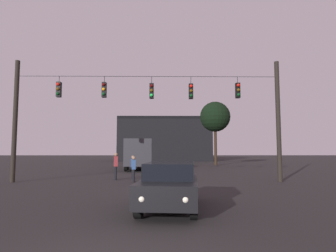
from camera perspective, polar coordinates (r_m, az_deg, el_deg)
name	(u,v)px	position (r m, az deg, el deg)	size (l,w,h in m)	color
ground_plane	(154,170)	(29.24, -2.83, -8.65)	(168.00, 168.00, 0.00)	black
overhead_signal_span	(148,111)	(17.99, -4.02, 2.96)	(16.69, 0.44, 7.59)	black
city_bus	(140,151)	(31.19, -5.65, -4.97)	(3.05, 11.11, 3.00)	#2D2D33
car_near_right	(170,184)	(9.84, 0.41, -11.54)	(2.22, 4.47, 1.52)	black
pedestrian_crossing_left	(133,166)	(19.91, -7.01, -7.85)	(0.31, 0.40, 1.58)	black
pedestrian_crossing_center	(116,164)	(19.44, -10.34, -7.49)	(0.32, 0.41, 1.78)	black
pedestrian_crossing_right	(134,168)	(17.93, -6.83, -8.21)	(0.27, 0.38, 1.57)	black
corner_building	(165,140)	(55.96, -0.64, -2.74)	(16.87, 11.44, 8.00)	black
tree_left_silhouette	(215,117)	(38.16, 9.34, 1.77)	(3.96, 3.96, 8.32)	#2D2116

